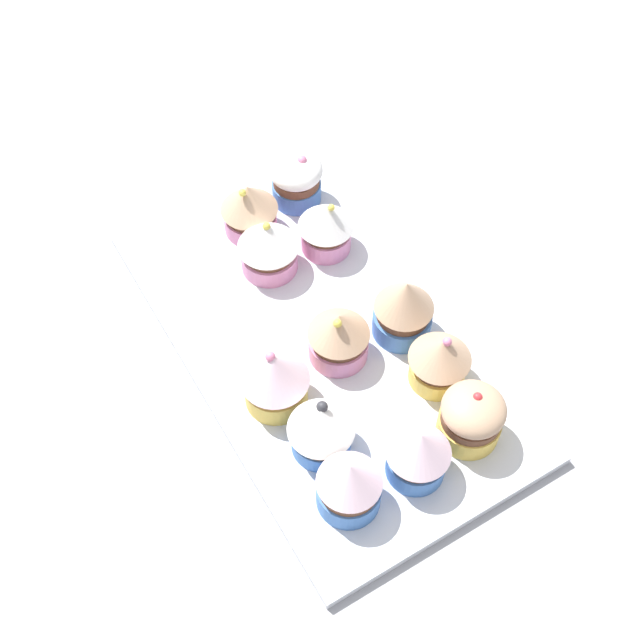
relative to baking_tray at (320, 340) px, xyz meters
The scene contains 14 objects.
ground_plane 2.10cm from the baking_tray, ahead, with size 180.00×180.00×3.00cm, color #9E9EA3.
baking_tray is the anchor object (origin of this frame).
cupcake_0 18.09cm from the baking_tray, 158.70° to the right, with size 6.02×6.02×6.45cm.
cupcake_1 13.10cm from the baking_tray, 143.59° to the right, with size 6.13×6.13×6.79cm.
cupcake_2 9.51cm from the baking_tray, 114.70° to the right, with size 6.04×6.04×7.77cm.
cupcake_3 12.71cm from the baking_tray, 33.80° to the right, with size 6.08×6.08×6.97cm.
cupcake_4 19.77cm from the baking_tray, 22.73° to the right, with size 6.01×6.01×6.61cm.
cupcake_5 17.66cm from the baking_tray, behind, with size 5.94×5.94×6.94cm.
cupcake_6 4.79cm from the baking_tray, 168.25° to the right, with size 6.19×6.19×6.88cm.
cupcake_7 11.44cm from the baking_tray, ahead, with size 6.58×6.58×6.93cm.
cupcake_8 17.00cm from the baking_tray, ahead, with size 6.34×6.34×7.00cm.
cupcake_9 18.35cm from the baking_tray, 157.53° to the left, with size 5.87×5.87×7.08cm.
cupcake_10 12.93cm from the baking_tray, 149.85° to the left, with size 6.29×6.29×6.91cm.
cupcake_11 9.49cm from the baking_tray, 118.88° to the left, with size 6.67×6.67×7.74cm.
Camera 1 is at (-40.63, 24.07, 72.39)cm, focal length 46.84 mm.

